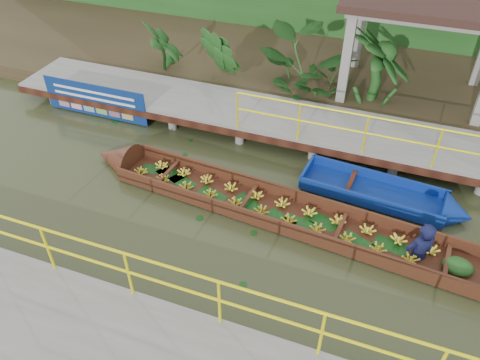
% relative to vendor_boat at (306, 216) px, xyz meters
% --- Properties ---
extents(ground, '(80.00, 80.00, 0.00)m').
position_rel_vendor_boat_xyz_m(ground, '(-1.43, -0.27, -0.23)').
color(ground, '#2A3018').
rests_on(ground, ground).
extents(land_strip, '(30.00, 8.00, 0.45)m').
position_rel_vendor_boat_xyz_m(land_strip, '(-1.43, 7.23, -0.01)').
color(land_strip, '#34281A').
rests_on(land_strip, ground).
extents(far_dock, '(16.00, 2.06, 1.66)m').
position_rel_vendor_boat_xyz_m(far_dock, '(-1.41, 3.16, 0.24)').
color(far_dock, slate).
rests_on(far_dock, ground).
extents(pavilion, '(4.40, 3.00, 3.00)m').
position_rel_vendor_boat_xyz_m(pavilion, '(1.57, 6.03, 2.58)').
color(pavilion, slate).
rests_on(pavilion, ground).
extents(vendor_boat, '(10.59, 2.01, 2.21)m').
position_rel_vendor_boat_xyz_m(vendor_boat, '(0.00, 0.00, 0.00)').
color(vendor_boat, '#3D1F10').
rests_on(vendor_boat, ground).
extents(moored_blue_boat, '(3.85, 1.30, 0.90)m').
position_rel_vendor_boat_xyz_m(moored_blue_boat, '(2.13, 1.32, -0.07)').
color(moored_blue_boat, navy).
rests_on(moored_blue_boat, ground).
extents(blue_banner, '(3.25, 0.04, 1.01)m').
position_rel_vendor_boat_xyz_m(blue_banner, '(-6.72, 2.21, 0.32)').
color(blue_banner, navy).
rests_on(blue_banner, ground).
extents(tropical_plants, '(14.29, 1.29, 1.61)m').
position_rel_vendor_boat_xyz_m(tropical_plants, '(0.39, 5.03, 1.02)').
color(tropical_plants, '#1B4516').
rests_on(tropical_plants, ground).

